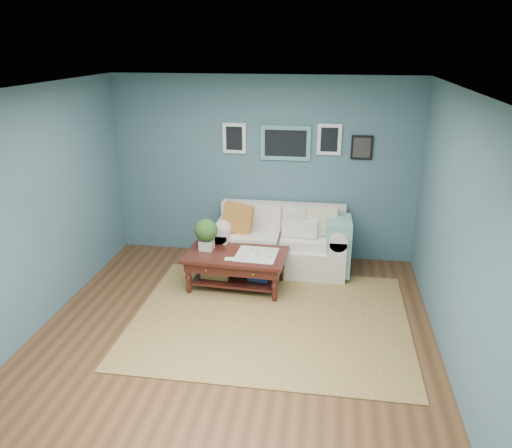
# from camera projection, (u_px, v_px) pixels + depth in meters

# --- Properties ---
(room_shell) EXTENTS (5.00, 5.02, 2.70)m
(room_shell) POSITION_uv_depth(u_px,v_px,m) (231.00, 225.00, 5.11)
(room_shell) COLOR brown
(room_shell) RESTS_ON ground
(area_rug) EXTENTS (3.25, 2.60, 0.01)m
(area_rug) POSITION_uv_depth(u_px,v_px,m) (271.00, 318.00, 5.98)
(area_rug) COLOR brown
(area_rug) RESTS_ON ground
(loveseat) EXTENTS (1.93, 0.88, 0.99)m
(loveseat) POSITION_uv_depth(u_px,v_px,m) (286.00, 242.00, 7.21)
(loveseat) COLOR silver
(loveseat) RESTS_ON ground
(coffee_table) EXTENTS (1.35, 0.83, 0.92)m
(coffee_table) POSITION_uv_depth(u_px,v_px,m) (231.00, 258.00, 6.64)
(coffee_table) COLOR black
(coffee_table) RESTS_ON ground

